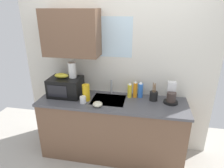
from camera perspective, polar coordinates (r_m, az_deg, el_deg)
kitchen_wall_assembly at (r=2.87m, az=-0.84°, el=6.09°), size 2.83×0.42×2.50m
counter_unit at (r=2.95m, az=-0.02°, el=-12.55°), size 2.06×0.63×0.90m
sink_faucet at (r=2.91m, az=-0.17°, el=-0.84°), size 0.03×0.03×0.21m
microwave at (r=2.91m, az=-13.38°, el=-0.81°), size 0.46×0.35×0.27m
banana_bunch at (r=2.88m, az=-14.56°, el=2.40°), size 0.20×0.11×0.07m
paper_towel_roll at (r=2.84m, az=-11.53°, el=4.00°), size 0.11×0.11×0.22m
coffee_maker at (r=2.76m, az=16.87°, el=-3.12°), size 0.19×0.21×0.28m
dish_soap_bottle_yellow at (r=2.80m, az=5.16°, el=-1.85°), size 0.06×0.06×0.23m
dish_soap_bottle_orange at (r=2.80m, az=6.81°, el=-1.58°), size 0.06×0.06×0.25m
dish_soap_bottle_blue at (r=2.82m, az=8.30°, el=-1.70°), size 0.07×0.07×0.24m
cereal_canister at (r=2.72m, az=-7.57°, el=-2.50°), size 0.10×0.10×0.23m
mug_white at (r=2.68m, az=-8.49°, el=-4.57°), size 0.08×0.08×0.09m
utensil_crock at (r=2.77m, az=12.05°, el=-3.38°), size 0.11×0.11×0.26m
small_bowl at (r=2.57m, az=-4.24°, el=-5.89°), size 0.13×0.13×0.06m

